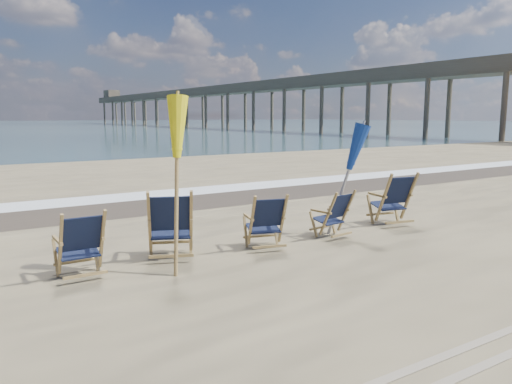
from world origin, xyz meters
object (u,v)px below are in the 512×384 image
Objects in this scene: beach_chair_1 at (191,224)px; umbrella_yellow at (175,136)px; umbrella_blue at (345,150)px; fishing_pier at (219,102)px; beach_chair_2 at (283,221)px; beach_chair_0 at (102,242)px; beach_chair_3 at (347,213)px; beach_chair_4 at (409,198)px.

beach_chair_1 is 0.45× the size of umbrella_yellow.
fishing_pier is (36.26, 72.09, 3.08)m from umbrella_blue.
umbrella_yellow reaches higher than beach_chair_2.
fishing_pier reaches higher than beach_chair_1.
beach_chair_1 is 0.53× the size of umbrella_blue.
beach_chair_0 is at bearing 12.40° from beach_chair_2.
beach_chair_3 is 0.01× the size of fishing_pier.
beach_chair_0 is at bearing 25.37° from beach_chair_1.
beach_chair_4 reaches higher than beach_chair_3.
fishing_pier reaches higher than beach_chair_0.
umbrella_blue is at bearing -179.06° from beach_chair_0.
beach_chair_2 is at bearing 13.84° from beach_chair_4.
umbrella_blue reaches higher than beach_chair_3.
beach_chair_3 is at bearing -160.28° from beach_chair_1.
beach_chair_0 is 0.88× the size of beach_chair_4.
beach_chair_2 is 0.46× the size of umbrella_blue.
beach_chair_3 is at bearing 5.15° from umbrella_yellow.
umbrella_yellow is (-3.46, -0.31, 1.47)m from beach_chair_3.
beach_chair_0 is 4.60m from umbrella_blue.
umbrella_yellow is at bearing 15.00° from beach_chair_4.
beach_chair_0 is 1.09× the size of beach_chair_3.
fishing_pier is (39.37, 72.12, 4.09)m from beach_chair_1.
beach_chair_3 is at bearing -116.69° from fishing_pier.
beach_chair_3 is (1.50, 0.11, -0.03)m from beach_chair_2.
umbrella_blue is (3.52, 0.47, -0.34)m from umbrella_yellow.
beach_chair_0 reaches higher than beach_chair_2.
beach_chair_4 is at bearing 173.70° from beach_chair_3.
beach_chair_4 is 80.19m from fishing_pier.
beach_chair_1 is 4.76m from beach_chair_4.
beach_chair_4 is at bearing 3.89° from umbrella_yellow.
beach_chair_4 reaches higher than beach_chair_0.
beach_chair_2 is 0.01× the size of fishing_pier.
umbrella_yellow reaches higher than beach_chair_4.
beach_chair_4 is 0.01× the size of fishing_pier.
umbrella_yellow is 0.02× the size of fishing_pier.
beach_chair_2 is at bearing -166.99° from beach_chair_1.
umbrella_blue reaches higher than beach_chair_4.
beach_chair_3 is at bearing -112.83° from umbrella_blue.
beach_chair_2 is (1.53, -0.25, -0.08)m from beach_chair_1.
beach_chair_4 is 5.37m from umbrella_yellow.
beach_chair_2 is 81.77m from fishing_pier.
umbrella_blue is (4.47, 0.10, 1.09)m from beach_chair_0.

